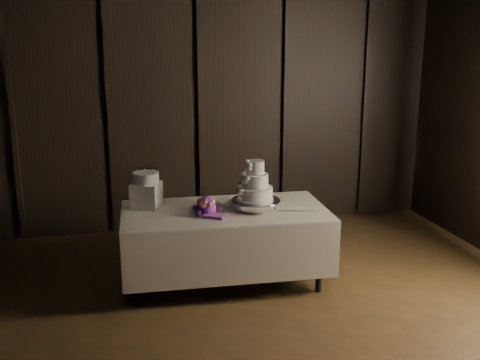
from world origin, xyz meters
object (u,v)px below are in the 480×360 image
at_px(wedding_cake, 253,185).
at_px(box_pedestal, 146,195).
at_px(bouquet, 207,207).
at_px(display_table, 225,243).
at_px(cake_stand, 256,204).
at_px(small_cake, 146,178).

bearing_deg(wedding_cake, box_pedestal, 145.25).
bearing_deg(bouquet, box_pedestal, 147.48).
bearing_deg(box_pedestal, display_table, -18.52).
relative_size(display_table, box_pedestal, 7.81).
xyz_separation_m(wedding_cake, bouquet, (-0.46, -0.05, -0.18)).
height_order(cake_stand, box_pedestal, box_pedestal).
xyz_separation_m(display_table, wedding_cake, (0.27, -0.05, 0.59)).
bearing_deg(wedding_cake, small_cake, 145.25).
bearing_deg(bouquet, wedding_cake, 5.77).
xyz_separation_m(display_table, small_cake, (-0.74, 0.25, 0.64)).
relative_size(cake_stand, wedding_cake, 1.23).
xyz_separation_m(cake_stand, small_cake, (-1.03, 0.28, 0.26)).
relative_size(display_table, bouquet, 4.95).
height_order(display_table, wedding_cake, wedding_cake).
xyz_separation_m(wedding_cake, small_cake, (-1.01, 0.30, 0.06)).
bearing_deg(display_table, bouquet, -150.28).
distance_m(cake_stand, box_pedestal, 1.08).
distance_m(wedding_cake, box_pedestal, 1.06).
relative_size(cake_stand, bouquet, 1.18).
relative_size(box_pedestal, small_cake, 1.01).
xyz_separation_m(cake_stand, bouquet, (-0.49, -0.06, 0.02)).
bearing_deg(small_cake, display_table, -18.52).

